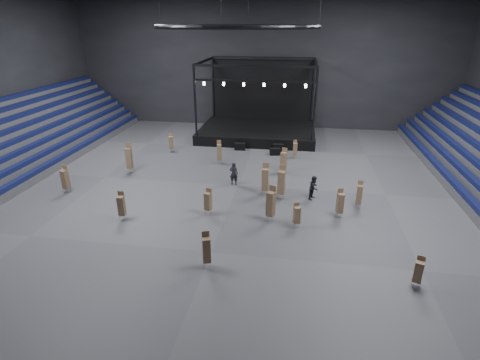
# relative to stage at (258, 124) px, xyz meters

# --- Properties ---
(floor) EXTENTS (50.00, 50.00, 0.00)m
(floor) POSITION_rel_stage_xyz_m (-0.00, -16.24, -1.45)
(floor) COLOR #434345
(floor) RESTS_ON ground
(wall_back) EXTENTS (50.00, 0.20, 18.00)m
(wall_back) POSITION_rel_stage_xyz_m (-0.00, 4.76, 7.55)
(wall_back) COLOR black
(wall_back) RESTS_ON ground
(wall_front) EXTENTS (50.00, 0.20, 18.00)m
(wall_front) POSITION_rel_stage_xyz_m (-0.00, -37.24, 7.55)
(wall_front) COLOR black
(wall_front) RESTS_ON ground
(bleachers_left) EXTENTS (7.20, 40.00, 6.40)m
(bleachers_left) POSITION_rel_stage_xyz_m (-22.94, -16.24, 0.28)
(bleachers_left) COLOR #464648
(bleachers_left) RESTS_ON floor
(stage) EXTENTS (14.00, 10.00, 9.20)m
(stage) POSITION_rel_stage_xyz_m (0.00, 0.00, 0.00)
(stage) COLOR black
(stage) RESTS_ON floor
(truss_ring) EXTENTS (12.30, 12.30, 5.15)m
(truss_ring) POSITION_rel_stage_xyz_m (-0.00, -16.24, 11.55)
(truss_ring) COLOR black
(truss_ring) RESTS_ON ceiling
(flight_case_left) EXTENTS (1.23, 0.67, 0.80)m
(flight_case_left) POSITION_rel_stage_xyz_m (-1.36, -6.31, -1.05)
(flight_case_left) COLOR black
(flight_case_left) RESTS_ON floor
(flight_case_mid) EXTENTS (1.23, 0.82, 0.75)m
(flight_case_mid) POSITION_rel_stage_xyz_m (2.68, -7.47, -1.08)
(flight_case_mid) COLOR black
(flight_case_mid) RESTS_ON floor
(flight_case_right) EXTENTS (1.27, 0.73, 0.81)m
(flight_case_right) POSITION_rel_stage_xyz_m (2.92, -6.08, -1.04)
(flight_case_right) COLOR black
(flight_case_right) RESTS_ON floor
(chair_stack_0) EXTENTS (0.58, 0.58, 2.97)m
(chair_stack_0) POSITION_rel_stage_xyz_m (-10.63, -14.78, 0.05)
(chair_stack_0) COLOR silver
(chair_stack_0) RESTS_ON floor
(chair_stack_1) EXTENTS (0.58, 0.58, 2.32)m
(chair_stack_1) POSITION_rel_stage_xyz_m (0.10, -28.23, -0.25)
(chair_stack_1) COLOR silver
(chair_stack_1) RESTS_ON floor
(chair_stack_2) EXTENTS (0.45, 0.45, 1.99)m
(chair_stack_2) POSITION_rel_stage_xyz_m (4.79, -8.23, -0.41)
(chair_stack_2) COLOR silver
(chair_stack_2) RESTS_ON floor
(chair_stack_3) EXTENTS (0.57, 0.57, 2.41)m
(chair_stack_3) POSITION_rel_stage_xyz_m (-14.00, -19.90, -0.20)
(chair_stack_3) COLOR silver
(chair_stack_3) RESTS_ON floor
(chair_stack_4) EXTENTS (0.55, 0.55, 2.78)m
(chair_stack_4) POSITION_rel_stage_xyz_m (2.53, -17.77, -0.02)
(chair_stack_4) COLOR silver
(chair_stack_4) RESTS_ON floor
(chair_stack_5) EXTENTS (0.46, 0.46, 2.22)m
(chair_stack_5) POSITION_rel_stage_xyz_m (9.89, -18.96, -0.31)
(chair_stack_5) COLOR silver
(chair_stack_5) RESTS_ON floor
(chair_stack_6) EXTENTS (0.53, 0.53, 2.41)m
(chair_stack_6) POSITION_rel_stage_xyz_m (-2.75, -10.96, -0.22)
(chair_stack_6) COLOR silver
(chair_stack_6) RESTS_ON floor
(chair_stack_7) EXTENTS (0.64, 0.64, 2.48)m
(chair_stack_7) POSITION_rel_stage_xyz_m (3.79, -12.65, -0.16)
(chair_stack_7) COLOR silver
(chair_stack_7) RESTS_ON floor
(chair_stack_8) EXTENTS (0.69, 0.69, 2.74)m
(chair_stack_8) POSITION_rel_stage_xyz_m (3.33, -22.12, -0.04)
(chair_stack_8) COLOR silver
(chair_stack_8) RESTS_ON floor
(chair_stack_9) EXTENTS (0.58, 0.58, 1.88)m
(chair_stack_9) POSITION_rel_stage_xyz_m (11.76, -28.23, -0.44)
(chair_stack_9) COLOR silver
(chair_stack_9) RESTS_ON floor
(chair_stack_10) EXTENTS (0.56, 0.56, 2.05)m
(chair_stack_10) POSITION_rel_stage_xyz_m (-1.34, -21.79, -0.36)
(chair_stack_10) COLOR silver
(chair_stack_10) RESTS_ON floor
(chair_stack_11) EXTENTS (0.51, 0.51, 2.12)m
(chair_stack_11) POSITION_rel_stage_xyz_m (-8.72, -8.23, -0.35)
(chair_stack_11) COLOR silver
(chair_stack_11) RESTS_ON floor
(chair_stack_12) EXTENTS (0.54, 0.54, 2.25)m
(chair_stack_12) POSITION_rel_stage_xyz_m (8.29, -20.77, -0.28)
(chair_stack_12) COLOR silver
(chair_stack_12) RESTS_ON floor
(chair_stack_13) EXTENTS (0.50, 0.50, 2.20)m
(chair_stack_13) POSITION_rel_stage_xyz_m (-7.30, -23.59, -0.30)
(chair_stack_13) COLOR silver
(chair_stack_13) RESTS_ON floor
(chair_stack_14) EXTENTS (0.54, 0.54, 1.86)m
(chair_stack_14) POSITION_rel_stage_xyz_m (5.20, -22.75, -0.46)
(chair_stack_14) COLOR silver
(chair_stack_14) RESTS_ON floor
(chair_stack_15) EXTENTS (0.62, 0.62, 2.88)m
(chair_stack_15) POSITION_rel_stage_xyz_m (3.88, -18.29, 0.02)
(chair_stack_15) COLOR silver
(chair_stack_15) RESTS_ON floor
(man_center) EXTENTS (0.77, 0.53, 2.05)m
(man_center) POSITION_rel_stage_xyz_m (-0.40, -16.01, -0.43)
(man_center) COLOR black
(man_center) RESTS_ON floor
(crew_member) EXTENTS (1.07, 1.17, 1.96)m
(crew_member) POSITION_rel_stage_xyz_m (6.50, -17.87, -0.47)
(crew_member) COLOR black
(crew_member) RESTS_ON floor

